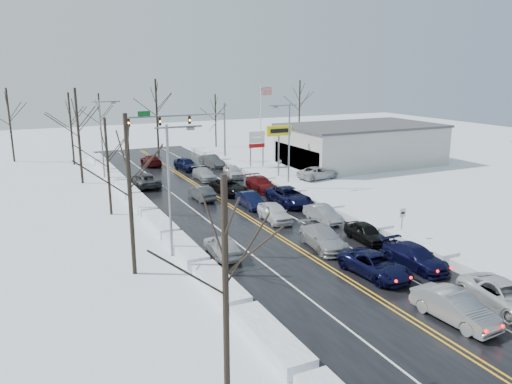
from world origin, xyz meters
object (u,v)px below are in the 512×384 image
flagpole (262,115)px  dealership_building (360,144)px  traffic_signal_mast (189,123)px  oncoming_car_0 (202,200)px  tires_plus_sign (279,134)px

flagpole → dealership_building: bearing=-53.7°
traffic_signal_mast → oncoming_car_0: bearing=-105.1°
tires_plus_sign → flagpole: 14.79m
dealership_building → oncoming_car_0: dealership_building is taller
dealership_building → tires_plus_sign: bearing=-171.5°
tires_plus_sign → flagpole: (4.67, 14.01, 0.93)m
dealership_building → oncoming_car_0: 27.14m
flagpole → dealership_building: flagpole is taller
flagpole → oncoming_car_0: 27.27m
tires_plus_sign → oncoming_car_0: size_ratio=1.45×
oncoming_car_0 → dealership_building: bearing=-164.2°
traffic_signal_mast → oncoming_car_0: traffic_signal_mast is taller
flagpole → traffic_signal_mast: bearing=-170.3°
traffic_signal_mast → tires_plus_sign: bearing=-59.5°
dealership_building → oncoming_car_0: size_ratio=4.92×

